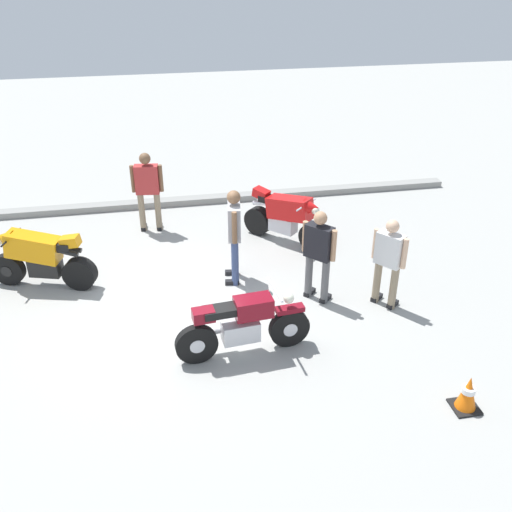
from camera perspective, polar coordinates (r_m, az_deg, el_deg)
ground_plane at (r=9.79m, az=-7.82°, el=-5.81°), size 40.00×40.00×0.00m
curb_edge at (r=13.79m, az=-9.08°, el=5.31°), size 14.00×0.30×0.15m
motorcycle_orange_sportbike at (r=10.87m, az=-20.75°, el=-0.12°), size 1.92×0.87×1.14m
motorcycle_red_sportbike at (r=11.72m, az=2.99°, el=4.00°), size 1.49×1.54×1.14m
motorcycle_maroon_cruiser at (r=8.57m, az=-1.32°, el=-6.91°), size 2.09×0.70×1.09m
person_in_gray_shirt at (r=10.17m, az=-2.19°, el=2.64°), size 0.36×0.68×1.78m
person_in_white_shirt at (r=9.73m, az=13.11°, el=-0.24°), size 0.51×0.56×1.62m
person_in_red_shirt at (r=12.27m, az=-10.79°, el=6.81°), size 0.67×0.36×1.75m
person_in_black_shirt at (r=9.66m, az=6.28°, el=0.52°), size 0.54×0.56×1.69m
traffic_cone at (r=8.32m, az=20.42°, el=-12.73°), size 0.36×0.36×0.53m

